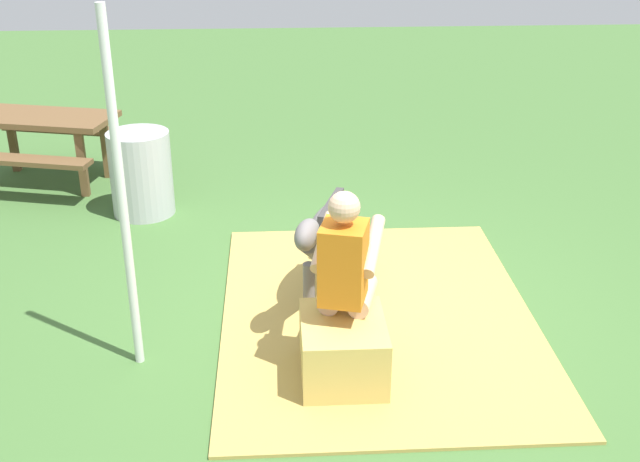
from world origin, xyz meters
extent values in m
plane|color=#426B33|center=(0.00, 0.00, 0.00)|extent=(24.00, 24.00, 0.00)
cube|color=tan|center=(-0.09, -0.16, 0.01)|extent=(3.09, 2.33, 0.02)
cube|color=tan|center=(-0.87, 0.17, 0.22)|extent=(0.65, 0.55, 0.43)
cylinder|color=#D8AD8C|center=(-0.60, 0.22, 0.50)|extent=(0.42, 0.24, 0.14)
cylinder|color=#D8AD8C|center=(-0.41, 0.17, 0.22)|extent=(0.11, 0.11, 0.43)
cube|color=black|center=(-0.41, 0.17, 0.03)|extent=(0.24, 0.15, 0.06)
cylinder|color=#D8AD8C|center=(-0.66, 0.03, 0.50)|extent=(0.42, 0.24, 0.14)
cylinder|color=#D8AD8C|center=(-0.46, -0.03, 0.22)|extent=(0.11, 0.11, 0.43)
cube|color=black|center=(-0.46, -0.03, 0.03)|extent=(0.24, 0.15, 0.06)
cube|color=orange|center=(-0.82, 0.17, 0.83)|extent=(0.36, 0.35, 0.52)
cylinder|color=#D8AD8C|center=(-0.61, 0.28, 0.88)|extent=(0.51, 0.22, 0.26)
cylinder|color=#D8AD8C|center=(-0.69, -0.03, 0.88)|extent=(0.51, 0.22, 0.26)
sphere|color=#D8AD8C|center=(-0.82, 0.17, 1.21)|extent=(0.20, 0.20, 0.20)
ellipsoid|color=slate|center=(0.24, 0.18, 0.58)|extent=(0.90, 0.56, 0.34)
cylinder|color=slate|center=(-0.05, 0.17, 0.21)|extent=(0.09, 0.09, 0.41)
cylinder|color=slate|center=(0.01, 0.36, 0.21)|extent=(0.09, 0.09, 0.41)
cylinder|color=slate|center=(0.48, 0.00, 0.21)|extent=(0.09, 0.09, 0.41)
cylinder|color=slate|center=(0.54, 0.19, 0.21)|extent=(0.09, 0.09, 0.41)
cylinder|color=slate|center=(-0.23, 0.33, 0.68)|extent=(0.40, 0.28, 0.33)
ellipsoid|color=slate|center=(-0.40, 0.38, 0.84)|extent=(0.35, 0.25, 0.20)
cube|color=#3A3838|center=(0.24, 0.18, 0.77)|extent=(0.59, 0.24, 0.08)
cylinder|color=#3A3838|center=(0.69, 0.03, 0.53)|extent=(0.07, 0.07, 0.30)
cylinder|color=#B2B2B7|center=(2.03, 1.89, 0.41)|extent=(0.60, 0.60, 0.82)
cylinder|color=silver|center=(-0.59, 1.55, 1.20)|extent=(0.06, 0.06, 2.40)
cube|color=brown|center=(2.92, 3.04, 0.72)|extent=(1.04, 1.62, 0.06)
cube|color=brown|center=(3.44, 2.91, 0.44)|extent=(0.59, 1.51, 0.05)
cube|color=brown|center=(2.41, 3.16, 0.44)|extent=(0.59, 1.51, 0.05)
cube|color=brown|center=(3.33, 3.50, 0.34)|extent=(0.08, 0.08, 0.69)
cube|color=brown|center=(2.52, 2.57, 0.34)|extent=(0.08, 0.08, 0.69)
cube|color=brown|center=(3.06, 2.43, 0.34)|extent=(0.08, 0.08, 0.69)
camera|label=1|loc=(-5.23, 0.58, 3.08)|focal=44.32mm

